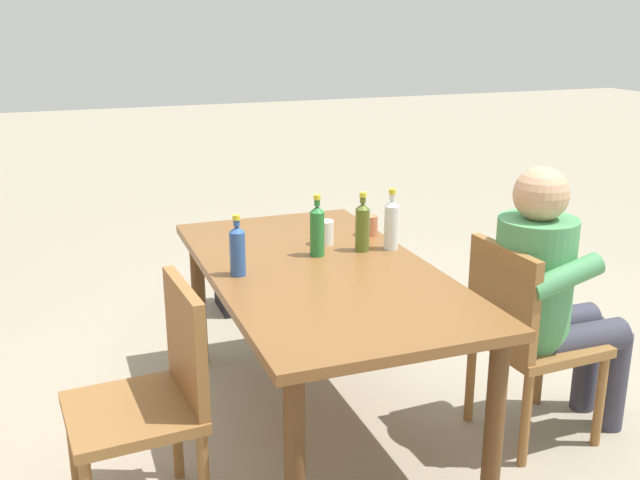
% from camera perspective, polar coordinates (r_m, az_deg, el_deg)
% --- Properties ---
extents(ground_plane, '(24.00, 24.00, 0.00)m').
position_cam_1_polar(ground_plane, '(3.39, -0.00, -13.90)').
color(ground_plane, gray).
extents(dining_table, '(1.71, 0.91, 0.73)m').
position_cam_1_polar(dining_table, '(3.11, -0.00, -3.63)').
color(dining_table, brown).
rests_on(dining_table, ground_plane).
extents(chair_near_left, '(0.46, 0.46, 0.87)m').
position_cam_1_polar(chair_near_left, '(3.18, 15.42, -6.83)').
color(chair_near_left, olive).
rests_on(chair_near_left, ground_plane).
extents(chair_far_left, '(0.47, 0.47, 0.87)m').
position_cam_1_polar(chair_far_left, '(2.68, -12.65, -11.40)').
color(chair_far_left, olive).
rests_on(chair_far_left, ground_plane).
extents(person_in_white_shirt, '(0.47, 0.62, 1.18)m').
position_cam_1_polar(person_in_white_shirt, '(3.19, 17.22, -3.72)').
color(person_in_white_shirt, '#4C935B').
rests_on(person_in_white_shirt, ground_plane).
extents(bottle_olive, '(0.06, 0.06, 0.27)m').
position_cam_1_polar(bottle_olive, '(3.27, 3.30, 1.10)').
color(bottle_olive, '#566623').
rests_on(bottle_olive, dining_table).
extents(bottle_blue, '(0.06, 0.06, 0.25)m').
position_cam_1_polar(bottle_blue, '(2.97, -6.39, -0.73)').
color(bottle_blue, '#2D56A3').
rests_on(bottle_blue, dining_table).
extents(bottle_green, '(0.06, 0.06, 0.27)m').
position_cam_1_polar(bottle_green, '(3.19, -0.22, 0.81)').
color(bottle_green, '#287A38').
rests_on(bottle_green, dining_table).
extents(bottle_clear, '(0.06, 0.06, 0.28)m').
position_cam_1_polar(bottle_clear, '(3.30, 5.54, 1.28)').
color(bottle_clear, white).
rests_on(bottle_clear, dining_table).
extents(cup_white, '(0.08, 0.08, 0.11)m').
position_cam_1_polar(cup_white, '(3.37, 0.37, 0.58)').
color(cup_white, white).
rests_on(cup_white, dining_table).
extents(cup_terracotta, '(0.08, 0.08, 0.10)m').
position_cam_1_polar(cup_terracotta, '(3.52, 3.84, 1.14)').
color(cup_terracotta, '#BC6B47').
rests_on(cup_terracotta, dining_table).
extents(backpack_by_far_side, '(0.30, 0.23, 0.46)m').
position_cam_1_polar(backpack_by_far_side, '(4.54, -6.63, -2.68)').
color(backpack_by_far_side, black).
rests_on(backpack_by_far_side, ground_plane).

